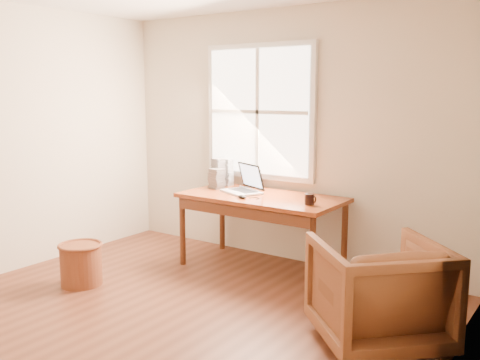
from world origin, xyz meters
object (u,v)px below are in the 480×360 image
(laptop, at_px, (241,180))
(coffee_mug, at_px, (309,199))
(cd_stack_a, at_px, (225,172))
(armchair, at_px, (378,293))
(wicker_stool, at_px, (81,265))
(desk, at_px, (262,198))

(laptop, distance_m, coffee_mug, 0.83)
(laptop, height_order, cd_stack_a, cd_stack_a)
(cd_stack_a, bearing_deg, armchair, -28.62)
(armchair, bearing_deg, cd_stack_a, -73.33)
(wicker_stool, xyz_separation_m, cd_stack_a, (0.47, 1.59, 0.71))
(desk, distance_m, wicker_stool, 1.82)
(desk, relative_size, cd_stack_a, 5.45)
(coffee_mug, relative_size, cd_stack_a, 0.33)
(desk, bearing_deg, cd_stack_a, 157.13)
(armchair, distance_m, laptop, 2.07)
(desk, relative_size, armchair, 1.91)
(desk, relative_size, laptop, 4.18)
(coffee_mug, bearing_deg, cd_stack_a, 157.07)
(wicker_stool, height_order, cd_stack_a, cd_stack_a)
(armchair, xyz_separation_m, coffee_mug, (-0.97, 0.82, 0.42))
(armchair, height_order, coffee_mug, coffee_mug)
(armchair, xyz_separation_m, cd_stack_a, (-2.20, 1.20, 0.51))
(armchair, xyz_separation_m, laptop, (-1.79, 0.92, 0.50))
(armchair, distance_m, wicker_stool, 2.71)
(armchair, bearing_deg, laptop, -71.97)
(desk, relative_size, coffee_mug, 16.28)
(desk, xyz_separation_m, cd_stack_a, (-0.65, 0.27, 0.17))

